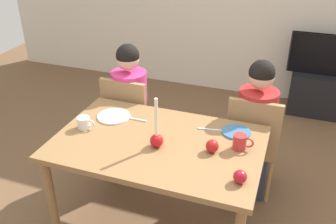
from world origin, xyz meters
name	(u,v)px	position (x,y,z in m)	size (l,w,h in m)	color
ground_plane	(159,223)	(0.00, 0.00, 0.00)	(7.68, 7.68, 0.00)	brown
dining_table	(158,151)	(0.00, 0.00, 0.67)	(1.40, 0.90, 0.75)	olive
chair_left	(129,118)	(-0.51, 0.61, 0.51)	(0.40, 0.40, 0.90)	#99754C
chair_right	(253,140)	(0.57, 0.61, 0.51)	(0.40, 0.40, 0.90)	#99754C
person_left_child	(131,110)	(-0.51, 0.64, 0.57)	(0.30, 0.30, 1.17)	#33384C
person_right_child	(254,132)	(0.57, 0.64, 0.57)	(0.30, 0.30, 1.17)	#33384C
tv_stand	(318,93)	(1.10, 2.30, 0.24)	(0.64, 0.40, 0.48)	black
tv	(326,55)	(1.10, 2.30, 0.71)	(0.79, 0.05, 0.46)	black
candle_centerpiece	(157,137)	(0.02, -0.06, 0.82)	(0.09, 0.09, 0.35)	red
plate_left	(114,116)	(-0.43, 0.20, 0.76)	(0.25, 0.25, 0.01)	silver
plate_right	(236,132)	(0.48, 0.28, 0.76)	(0.20, 0.20, 0.01)	teal
mug_left	(84,123)	(-0.55, -0.02, 0.79)	(0.13, 0.09, 0.09)	silver
mug_right	(240,142)	(0.53, 0.09, 0.80)	(0.14, 0.09, 0.10)	#B72D2D
fork_left	(135,119)	(-0.26, 0.21, 0.75)	(0.18, 0.01, 0.01)	silver
fork_right	(210,130)	(0.30, 0.26, 0.75)	(0.18, 0.01, 0.01)	silver
apple_near_candle	(212,146)	(0.37, 0.00, 0.79)	(0.09, 0.09, 0.09)	#AF1816
apple_by_left_plate	(240,177)	(0.59, -0.25, 0.79)	(0.08, 0.08, 0.08)	#B0161F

